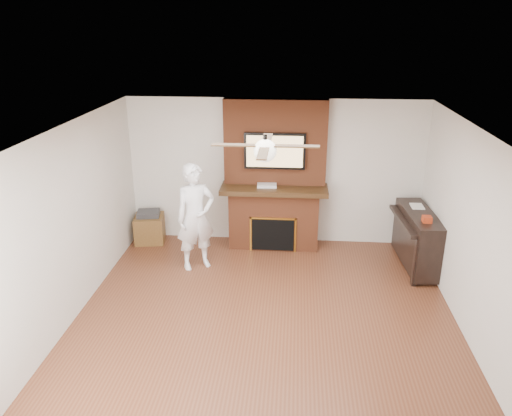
# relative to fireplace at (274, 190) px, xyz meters

# --- Properties ---
(room_shell) EXTENTS (5.36, 5.86, 2.86)m
(room_shell) POSITION_rel_fireplace_xyz_m (0.00, -2.55, 0.25)
(room_shell) COLOR #512817
(room_shell) RESTS_ON ground
(fireplace) EXTENTS (1.78, 0.64, 2.50)m
(fireplace) POSITION_rel_fireplace_xyz_m (0.00, 0.00, 0.00)
(fireplace) COLOR brown
(fireplace) RESTS_ON ground
(tv) EXTENTS (1.00, 0.08, 0.60)m
(tv) POSITION_rel_fireplace_xyz_m (0.00, -0.05, 0.68)
(tv) COLOR black
(tv) RESTS_ON fireplace
(ceiling_fan) EXTENTS (1.21, 1.21, 0.31)m
(ceiling_fan) POSITION_rel_fireplace_xyz_m (-0.00, -2.55, 1.34)
(ceiling_fan) COLOR black
(ceiling_fan) RESTS_ON room_shell
(person) EXTENTS (0.74, 0.67, 1.69)m
(person) POSITION_rel_fireplace_xyz_m (-1.17, -0.95, -0.15)
(person) COLOR white
(person) RESTS_ON ground
(side_table) EXTENTS (0.57, 0.57, 0.57)m
(side_table) POSITION_rel_fireplace_xyz_m (-2.19, -0.07, -0.73)
(side_table) COLOR brown
(side_table) RESTS_ON ground
(piano) EXTENTS (0.61, 1.42, 1.00)m
(piano) POSITION_rel_fireplace_xyz_m (2.28, -0.66, -0.51)
(piano) COLOR black
(piano) RESTS_ON ground
(cable_box) EXTENTS (0.33, 0.20, 0.05)m
(cable_box) POSITION_rel_fireplace_xyz_m (-0.12, -0.10, 0.11)
(cable_box) COLOR silver
(cable_box) RESTS_ON fireplace
(candle_orange) EXTENTS (0.07, 0.07, 0.13)m
(candle_orange) POSITION_rel_fireplace_xyz_m (-0.12, -0.20, -0.93)
(candle_orange) COLOR orange
(candle_orange) RESTS_ON ground
(candle_green) EXTENTS (0.08, 0.08, 0.10)m
(candle_green) POSITION_rel_fireplace_xyz_m (-0.10, -0.25, -0.95)
(candle_green) COLOR #498E39
(candle_green) RESTS_ON ground
(candle_cream) EXTENTS (0.08, 0.08, 0.11)m
(candle_cream) POSITION_rel_fireplace_xyz_m (0.19, -0.22, -0.94)
(candle_cream) COLOR beige
(candle_cream) RESTS_ON ground
(candle_blue) EXTENTS (0.06, 0.06, 0.09)m
(candle_blue) POSITION_rel_fireplace_xyz_m (0.14, -0.23, -0.95)
(candle_blue) COLOR #3855A9
(candle_blue) RESTS_ON ground
(candle_orange_extra) EXTENTS (0.07, 0.07, 0.13)m
(candle_orange_extra) POSITION_rel_fireplace_xyz_m (-0.05, -0.20, -0.93)
(candle_orange_extra) COLOR orange
(candle_orange_extra) RESTS_ON ground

